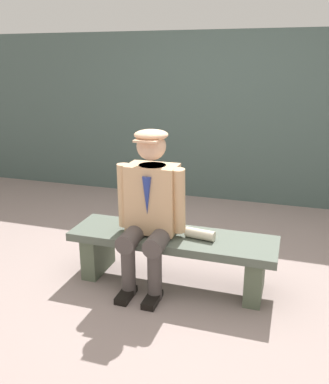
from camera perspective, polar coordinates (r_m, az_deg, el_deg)
ground_plane at (r=3.46m, az=1.06°, el=-12.42°), size 30.00×30.00×0.00m
bench at (r=3.32m, az=1.08°, el=-7.90°), size 1.64×0.47×0.42m
seated_man at (r=3.16m, az=-2.04°, el=-1.78°), size 0.56×0.58×1.26m
rolled_magazine at (r=3.19m, az=4.98°, el=-5.87°), size 0.24×0.11×0.08m
stadium_wall at (r=5.34m, az=8.52°, el=10.17°), size 12.00×0.24×2.10m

